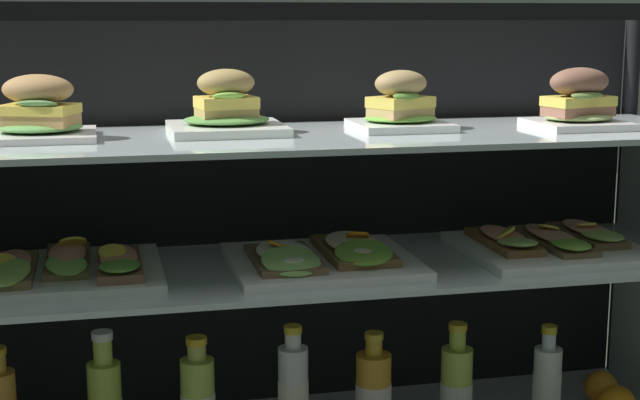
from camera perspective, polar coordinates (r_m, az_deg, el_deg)
The scene contains 17 objects.
case_frame at distance 1.92m, azimuth -0.90°, elevation -0.22°, with size 1.55×0.47×0.87m.
riser_lower_tier at distance 1.87m, azimuth 0.00°, elevation -9.19°, with size 1.48×0.40×0.34m.
shelf_lower_glass at distance 1.82m, azimuth 0.00°, elevation -3.98°, with size 1.49×0.42×0.01m, color silver.
riser_upper_tier at distance 1.79m, azimuth 0.00°, elevation -0.17°, with size 1.48×0.40×0.24m.
shelf_upper_glass at distance 1.77m, azimuth 0.00°, elevation 3.74°, with size 1.49×0.42×0.01m, color silver.
plated_roll_sandwich_near_right_corner at distance 1.76m, azimuth -16.23°, elevation 4.89°, with size 0.19×0.19×0.11m.
plated_roll_sandwich_mid_left at distance 1.79m, azimuth -5.54°, elevation 5.17°, with size 0.21×0.21×0.12m.
plated_roll_sandwich_right_of_center at distance 1.84m, azimuth 4.77°, elevation 5.48°, with size 0.18×0.18×0.11m.
plated_roll_sandwich_far_right at distance 1.93m, azimuth 14.99°, elevation 5.49°, with size 0.17×0.17×0.12m.
open_sandwich_tray_far_left at distance 1.78m, azimuth -14.74°, elevation -3.85°, with size 0.34×0.32×0.06m.
open_sandwich_tray_right_of_center at distance 1.79m, azimuth 0.15°, elevation -3.38°, with size 0.34×0.32×0.06m.
open_sandwich_tray_left_of_center at distance 1.95m, azimuth 13.44°, elevation -2.51°, with size 0.34×0.32×0.06m.
juice_bottle_back_right at distance 1.87m, azimuth -1.59°, elevation -11.35°, with size 0.06×0.06×0.24m.
juice_bottle_back_center at distance 1.94m, azimuth 3.17°, elevation -11.25°, with size 0.07×0.07×0.20m.
juice_bottle_back_left at distance 2.00m, azimuth 8.04°, elevation -10.67°, with size 0.07×0.07×0.21m.
juice_bottle_front_left_end at distance 2.05m, azimuth 13.24°, elevation -10.39°, with size 0.06×0.06×0.20m.
orange_fruit_beside_bottles at distance 2.17m, azimuth 16.22°, elevation -10.55°, with size 0.07×0.07×0.07m, color orange.
Camera 1 is at (-0.40, -1.71, 0.85)m, focal length 54.29 mm.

